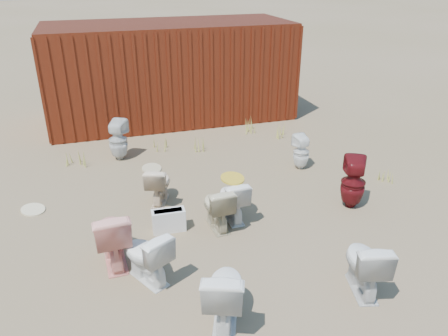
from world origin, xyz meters
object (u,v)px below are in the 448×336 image
object	(u,v)px
toilet_front_pink	(112,236)
toilet_back_beige_left	(217,207)
toilet_front_maroon	(353,183)
toilet_back_yellowlid	(232,199)
toilet_front_c	(224,293)
toilet_back_e	(301,152)
toilet_front_a	(146,256)
toilet_front_e	(364,264)
toilet_back_beige_right	(159,184)
shipping_container	(171,71)
loose_tank	(169,221)
toilet_back_a	(118,140)

from	to	relation	value
toilet_front_pink	toilet_back_beige_left	distance (m)	1.64
toilet_front_maroon	toilet_back_yellowlid	size ratio (longest dim) A/B	1.25
toilet_front_pink	toilet_front_c	bearing A→B (deg)	124.43
toilet_front_c	toilet_back_beige_left	world-z (taller)	toilet_front_c
toilet_back_yellowlid	toilet_back_e	xyz separation A→B (m)	(1.88, 1.40, -0.00)
toilet_front_a	toilet_front_maroon	bearing A→B (deg)	165.80
toilet_front_e	toilet_back_beige_right	size ratio (longest dim) A/B	1.16
shipping_container	loose_tank	distance (m)	5.58
toilet_front_c	toilet_front_e	bearing A→B (deg)	-158.34
toilet_front_c	toilet_front_e	xyz separation A→B (m)	(1.78, 0.00, -0.02)
toilet_back_a	toilet_back_beige_left	distance (m)	3.31
toilet_back_beige_right	toilet_back_yellowlid	distance (m)	1.35
toilet_front_pink	toilet_back_yellowlid	size ratio (longest dim) A/B	1.20
toilet_back_e	loose_tank	world-z (taller)	toilet_back_e
toilet_back_beige_right	toilet_back_yellowlid	size ratio (longest dim) A/B	0.95
toilet_front_maroon	toilet_back_a	distance (m)	4.71
loose_tank	toilet_front_c	bearing A→B (deg)	-80.24
toilet_front_a	toilet_back_beige_right	size ratio (longest dim) A/B	1.11
toilet_back_e	toilet_back_beige_right	bearing A→B (deg)	5.68
toilet_front_pink	toilet_front_a	bearing A→B (deg)	125.13
toilet_back_yellowlid	toilet_back_beige_right	bearing A→B (deg)	-42.94
toilet_front_maroon	toilet_back_beige_left	world-z (taller)	toilet_front_maroon
toilet_front_maroon	toilet_front_c	bearing A→B (deg)	63.05
toilet_back_beige_left	loose_tank	xyz separation A→B (m)	(-0.73, 0.12, -0.18)
loose_tank	toilet_front_e	bearing A→B (deg)	-42.20
shipping_container	toilet_back_yellowlid	bearing A→B (deg)	-90.97
toilet_front_a	toilet_back_a	size ratio (longest dim) A/B	0.88
toilet_back_beige_left	toilet_back_yellowlid	xyz separation A→B (m)	(0.30, 0.16, -0.00)
shipping_container	toilet_front_c	xyz separation A→B (m)	(-0.86, -7.40, -0.80)
shipping_container	toilet_front_e	world-z (taller)	shipping_container
toilet_front_c	shipping_container	bearing A→B (deg)	-75.00
shipping_container	toilet_back_a	bearing A→B (deg)	-123.43
toilet_front_pink	toilet_back_a	world-z (taller)	toilet_front_pink
toilet_back_e	toilet_back_beige_left	bearing A→B (deg)	31.31
shipping_container	toilet_back_beige_left	world-z (taller)	shipping_container
toilet_back_yellowlid	toilet_front_c	bearing A→B (deg)	67.97
toilet_front_a	toilet_front_maroon	distance (m)	3.62
toilet_back_a	toilet_back_beige_right	distance (m)	2.09
toilet_back_a	toilet_back_yellowlid	xyz separation A→B (m)	(1.50, -2.92, -0.07)
toilet_back_e	loose_tank	xyz separation A→B (m)	(-2.91, -1.44, -0.17)
toilet_back_beige_left	toilet_front_a	bearing A→B (deg)	35.06
toilet_front_c	toilet_front_maroon	distance (m)	3.35
toilet_front_pink	toilet_front_maroon	world-z (taller)	toilet_front_maroon
toilet_front_a	toilet_front_pink	distance (m)	0.63
shipping_container	toilet_back_beige_right	distance (m)	4.65
toilet_front_pink	toilet_front_maroon	size ratio (longest dim) A/B	0.96
toilet_front_a	toilet_back_e	distance (m)	4.20
toilet_front_e	loose_tank	xyz separation A→B (m)	(-2.04, 2.03, -0.21)
toilet_front_maroon	toilet_front_a	bearing A→B (deg)	43.43
shipping_container	toilet_front_pink	world-z (taller)	shipping_container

